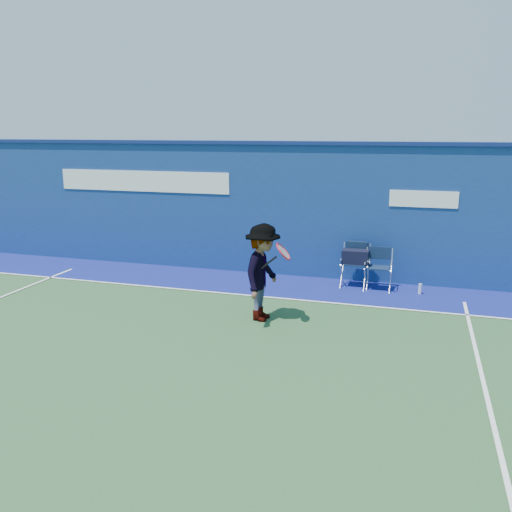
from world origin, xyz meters
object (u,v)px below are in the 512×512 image
(directors_chair_right, at_px, (378,277))
(tennis_player, at_px, (263,272))
(directors_chair_left, at_px, (355,268))
(water_bottle, at_px, (420,289))

(directors_chair_right, relative_size, tennis_player, 0.51)
(directors_chair_right, bearing_deg, directors_chair_left, 167.81)
(directors_chair_left, relative_size, water_bottle, 4.26)
(directors_chair_left, bearing_deg, directors_chair_right, -12.19)
(directors_chair_right, xyz_separation_m, tennis_player, (-1.83, -2.49, 0.59))
(water_bottle, bearing_deg, directors_chair_right, 174.05)
(water_bottle, height_order, tennis_player, tennis_player)
(tennis_player, bearing_deg, directors_chair_right, 53.71)
(directors_chair_left, bearing_deg, tennis_player, -117.23)
(water_bottle, bearing_deg, directors_chair_left, 171.78)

